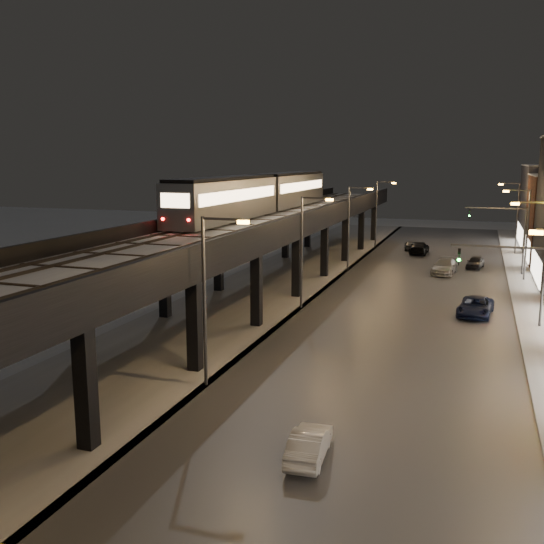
% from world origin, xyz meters
% --- Properties ---
extents(ground, '(220.00, 220.00, 0.00)m').
position_xyz_m(ground, '(0.00, 0.00, 0.00)').
color(ground, silver).
extents(road_surface, '(17.00, 120.00, 0.06)m').
position_xyz_m(road_surface, '(7.50, 35.00, 0.03)').
color(road_surface, '#46474D').
rests_on(road_surface, ground).
extents(sidewalk_right, '(4.00, 120.00, 0.14)m').
position_xyz_m(sidewalk_right, '(17.50, 35.00, 0.07)').
color(sidewalk_right, '#9FA1A8').
rests_on(sidewalk_right, ground).
extents(under_viaduct_pavement, '(11.00, 120.00, 0.06)m').
position_xyz_m(under_viaduct_pavement, '(-6.00, 35.00, 0.03)').
color(under_viaduct_pavement, '#9FA1A8').
rests_on(under_viaduct_pavement, ground).
extents(elevated_viaduct, '(9.00, 100.00, 6.30)m').
position_xyz_m(elevated_viaduct, '(-6.00, 31.84, 5.62)').
color(elevated_viaduct, black).
rests_on(elevated_viaduct, ground).
extents(viaduct_trackbed, '(8.40, 100.00, 0.32)m').
position_xyz_m(viaduct_trackbed, '(-6.01, 31.97, 6.39)').
color(viaduct_trackbed, '#B2B7C1').
rests_on(viaduct_trackbed, elevated_viaduct).
extents(viaduct_parapet_streetside, '(0.30, 100.00, 1.10)m').
position_xyz_m(viaduct_parapet_streetside, '(-1.65, 32.00, 6.85)').
color(viaduct_parapet_streetside, black).
rests_on(viaduct_parapet_streetside, elevated_viaduct).
extents(viaduct_parapet_far, '(0.30, 100.00, 1.10)m').
position_xyz_m(viaduct_parapet_far, '(-10.35, 32.00, 6.85)').
color(viaduct_parapet_far, black).
rests_on(viaduct_parapet_far, elevated_viaduct).
extents(streetlight_left_1, '(2.57, 0.28, 9.00)m').
position_xyz_m(streetlight_left_1, '(-0.43, 13.00, 5.24)').
color(streetlight_left_1, '#38383A').
rests_on(streetlight_left_1, ground).
extents(streetlight_left_2, '(2.57, 0.28, 9.00)m').
position_xyz_m(streetlight_left_2, '(-0.43, 31.00, 5.24)').
color(streetlight_left_2, '#38383A').
rests_on(streetlight_left_2, ground).
extents(streetlight_right_2, '(2.56, 0.28, 9.00)m').
position_xyz_m(streetlight_right_2, '(16.73, 31.00, 5.24)').
color(streetlight_right_2, '#38383A').
rests_on(streetlight_right_2, ground).
extents(streetlight_left_3, '(2.57, 0.28, 9.00)m').
position_xyz_m(streetlight_left_3, '(-0.43, 49.00, 5.24)').
color(streetlight_left_3, '#38383A').
rests_on(streetlight_left_3, ground).
extents(streetlight_right_3, '(2.56, 0.28, 9.00)m').
position_xyz_m(streetlight_right_3, '(16.73, 49.00, 5.24)').
color(streetlight_right_3, '#38383A').
rests_on(streetlight_right_3, ground).
extents(streetlight_left_4, '(2.57, 0.28, 9.00)m').
position_xyz_m(streetlight_left_4, '(-0.43, 67.00, 5.24)').
color(streetlight_left_4, '#38383A').
rests_on(streetlight_left_4, ground).
extents(streetlight_right_4, '(2.56, 0.28, 9.00)m').
position_xyz_m(streetlight_right_4, '(16.73, 67.00, 5.24)').
color(streetlight_right_4, '#38383A').
rests_on(streetlight_right_4, ground).
extents(traffic_light_rig_a, '(6.10, 0.34, 7.00)m').
position_xyz_m(traffic_light_rig_a, '(15.84, 22.00, 4.50)').
color(traffic_light_rig_a, '#38383A').
rests_on(traffic_light_rig_a, ground).
extents(traffic_light_rig_b, '(6.10, 0.34, 7.00)m').
position_xyz_m(traffic_light_rig_b, '(15.84, 52.00, 4.50)').
color(traffic_light_rig_b, '#38383A').
rests_on(traffic_light_rig_b, ground).
extents(subway_train, '(3.13, 37.77, 3.75)m').
position_xyz_m(subway_train, '(-8.50, 43.60, 8.48)').
color(subway_train, gray).
rests_on(subway_train, viaduct_trackbed).
extents(car_near_white, '(1.58, 3.84, 1.24)m').
position_xyz_m(car_near_white, '(6.61, 7.02, 0.62)').
color(car_near_white, silver).
rests_on(car_near_white, ground).
extents(car_mid_dark, '(2.20, 5.31, 1.53)m').
position_xyz_m(car_mid_dark, '(5.50, 63.27, 0.77)').
color(car_mid_dark, black).
rests_on(car_mid_dark, ground).
extents(car_far_white, '(1.96, 3.89, 1.27)m').
position_xyz_m(car_far_white, '(4.07, 66.38, 0.64)').
color(car_far_white, '#40444C').
rests_on(car_far_white, ground).
extents(car_onc_dark, '(2.90, 5.31, 1.41)m').
position_xyz_m(car_onc_dark, '(12.61, 32.95, 0.71)').
color(car_onc_dark, black).
rests_on(car_onc_dark, ground).
extents(car_onc_white, '(2.76, 5.52, 1.54)m').
position_xyz_m(car_onc_white, '(9.35, 50.10, 0.77)').
color(car_onc_white, gray).
rests_on(car_onc_white, ground).
extents(car_onc_red, '(2.14, 4.03, 1.30)m').
position_xyz_m(car_onc_red, '(12.36, 54.68, 0.65)').
color(car_onc_red, black).
rests_on(car_onc_red, ground).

